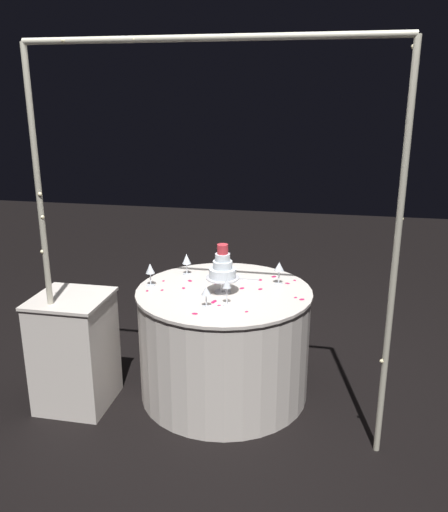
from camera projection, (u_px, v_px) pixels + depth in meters
name	position (u px, v px, depth m)	size (l,w,h in m)	color
ground_plane	(224.00, 391.00, 3.77)	(12.00, 12.00, 0.00)	black
decorative_arch	(208.00, 194.00, 2.90)	(2.09, 0.06, 2.32)	#B7B29E
main_table	(224.00, 342.00, 3.65)	(1.19, 1.19, 0.77)	silver
side_table	(75.00, 351.00, 3.53)	(0.48, 0.48, 0.78)	silver
tiered_cake	(223.00, 269.00, 3.45)	(0.22, 0.22, 0.33)	silver
wine_glass_0	(206.00, 292.00, 3.23)	(0.06, 0.06, 0.13)	silver
wine_glass_1	(223.00, 261.00, 3.77)	(0.06, 0.06, 0.15)	silver
wine_glass_2	(279.00, 267.00, 3.61)	(0.07, 0.07, 0.16)	silver
wine_glass_3	(187.00, 260.00, 3.81)	(0.06, 0.06, 0.16)	silver
wine_glass_4	(150.00, 269.00, 3.59)	(0.06, 0.06, 0.16)	silver
wine_glass_5	(227.00, 285.00, 3.26)	(0.06, 0.06, 0.18)	silver
cake_knife	(236.00, 278.00, 3.75)	(0.30, 0.03, 0.01)	silver
rose_petal_0	(162.00, 290.00, 3.53)	(0.03, 0.02, 0.00)	#C61951
rose_petal_1	(163.00, 281.00, 3.70)	(0.02, 0.02, 0.00)	#C61951
rose_petal_2	(260.00, 289.00, 3.55)	(0.04, 0.03, 0.00)	#C61951
rose_petal_3	(147.00, 291.00, 3.52)	(0.03, 0.02, 0.00)	#C61951
rose_petal_4	(274.00, 277.00, 3.79)	(0.04, 0.03, 0.00)	#C61951
rose_petal_5	(190.00, 281.00, 3.71)	(0.04, 0.03, 0.00)	#C61951
rose_petal_6	(195.00, 314.00, 3.15)	(0.04, 0.03, 0.00)	#C61951
rose_petal_7	(247.00, 312.00, 3.18)	(0.02, 0.02, 0.00)	#C61951
rose_petal_8	(296.00, 297.00, 3.40)	(0.03, 0.02, 0.00)	#C61951
rose_petal_9	(229.00, 272.00, 3.89)	(0.04, 0.03, 0.00)	#C61951
rose_petal_10	(215.00, 301.00, 3.34)	(0.04, 0.03, 0.00)	#C61951
rose_petal_11	(295.00, 280.00, 3.72)	(0.03, 0.02, 0.00)	#C61951
rose_petal_12	(219.00, 305.00, 3.28)	(0.02, 0.02, 0.00)	#C61951
rose_petal_13	(183.00, 288.00, 3.57)	(0.03, 0.02, 0.00)	#C61951
rose_petal_14	(287.00, 283.00, 3.66)	(0.03, 0.02, 0.00)	#C61951
rose_petal_15	(216.00, 283.00, 3.66)	(0.04, 0.03, 0.00)	#C61951
rose_petal_16	(224.00, 266.00, 4.02)	(0.03, 0.02, 0.00)	#C61951
rose_petal_17	(213.00, 302.00, 3.33)	(0.03, 0.02, 0.00)	#C61951
rose_petal_18	(302.00, 299.00, 3.37)	(0.04, 0.03, 0.00)	#C61951
rose_petal_19	(260.00, 280.00, 3.72)	(0.04, 0.02, 0.00)	#C61951
rose_petal_20	(242.00, 288.00, 3.57)	(0.04, 0.03, 0.00)	#C61951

